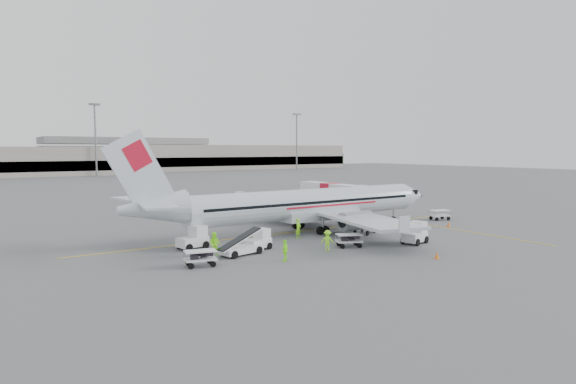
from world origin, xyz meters
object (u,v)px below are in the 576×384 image
aircraft (310,184)px  tug_aft (192,237)px  tug_fore (415,233)px  jet_bridge (331,198)px  tug_mid (258,239)px  belt_loader (241,239)px

aircraft → tug_aft: bearing=-173.5°
tug_fore → jet_bridge: bearing=56.3°
aircraft → tug_mid: size_ratio=15.95×
aircraft → tug_aft: aircraft is taller
belt_loader → tug_mid: (2.05, 1.04, -0.39)m
jet_bridge → tug_aft: size_ratio=6.00×
jet_bridge → tug_aft: bearing=-153.2°
tug_mid → tug_aft: 5.39m
aircraft → tug_fore: (3.92, -10.05, -3.83)m
belt_loader → tug_mid: size_ratio=2.09×
tug_aft → tug_fore: bearing=-40.0°
tug_fore → tug_mid: 13.70m
aircraft → tug_aft: 13.71m
jet_bridge → tug_mid: 24.73m
jet_bridge → tug_fore: jet_bridge is taller
tug_mid → tug_aft: size_ratio=0.89×
jet_bridge → tug_fore: size_ratio=6.02×
aircraft → jet_bridge: 15.22m
aircraft → belt_loader: aircraft is taller
tug_mid → aircraft: bearing=11.7°
jet_bridge → belt_loader: bearing=-142.9°
aircraft → belt_loader: bearing=-152.0°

